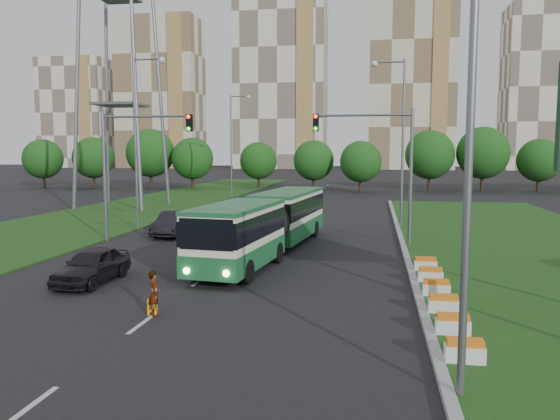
% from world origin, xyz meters
% --- Properties ---
extents(ground, '(360.00, 360.00, 0.00)m').
position_xyz_m(ground, '(0.00, 0.00, 0.00)').
color(ground, black).
rests_on(ground, ground).
extents(grass_median, '(14.00, 60.00, 0.15)m').
position_xyz_m(grass_median, '(13.00, 8.00, 0.07)').
color(grass_median, '#1C4413').
rests_on(grass_median, ground).
extents(median_kerb, '(0.30, 60.00, 0.18)m').
position_xyz_m(median_kerb, '(6.05, 8.00, 0.09)').
color(median_kerb, gray).
rests_on(median_kerb, ground).
extents(left_verge, '(12.00, 110.00, 0.10)m').
position_xyz_m(left_verge, '(-18.00, 25.00, 0.05)').
color(left_verge, '#1C4413').
rests_on(left_verge, ground).
extents(lane_markings, '(0.20, 100.00, 0.01)m').
position_xyz_m(lane_markings, '(-3.00, 20.00, 0.00)').
color(lane_markings, '#B2B3AC').
rests_on(lane_markings, ground).
extents(flower_planters, '(1.10, 11.50, 0.60)m').
position_xyz_m(flower_planters, '(6.70, -2.50, 0.45)').
color(flower_planters, white).
rests_on(flower_planters, grass_median).
extents(traffic_mast_median, '(5.76, 0.32, 8.00)m').
position_xyz_m(traffic_mast_median, '(4.78, 10.00, 5.35)').
color(traffic_mast_median, slate).
rests_on(traffic_mast_median, ground).
extents(traffic_mast_left, '(5.76, 0.32, 8.00)m').
position_xyz_m(traffic_mast_left, '(-10.38, 9.00, 5.35)').
color(traffic_mast_left, slate).
rests_on(traffic_mast_left, ground).
extents(street_lamps, '(36.00, 60.00, 12.00)m').
position_xyz_m(street_lamps, '(-3.00, 10.00, 6.00)').
color(street_lamps, slate).
rests_on(street_lamps, ground).
extents(tree_line, '(120.00, 8.00, 9.00)m').
position_xyz_m(tree_line, '(10.00, 55.00, 4.50)').
color(tree_line, '#164F15').
rests_on(tree_line, ground).
extents(apartment_tower_west, '(26.00, 15.00, 48.00)m').
position_xyz_m(apartment_tower_west, '(-65.00, 150.00, 24.00)').
color(apartment_tower_west, beige).
rests_on(apartment_tower_west, ground).
extents(apartment_tower_cwest, '(28.00, 15.00, 52.00)m').
position_xyz_m(apartment_tower_cwest, '(-25.00, 150.00, 26.00)').
color(apartment_tower_cwest, silver).
rests_on(apartment_tower_cwest, ground).
extents(apartment_tower_ceast, '(25.00, 15.00, 50.00)m').
position_xyz_m(apartment_tower_ceast, '(15.00, 150.00, 25.00)').
color(apartment_tower_ceast, beige).
rests_on(apartment_tower_ceast, ground).
extents(apartment_tower_east, '(27.00, 15.00, 47.00)m').
position_xyz_m(apartment_tower_east, '(55.00, 150.00, 23.50)').
color(apartment_tower_east, silver).
rests_on(apartment_tower_east, ground).
extents(midrise_west, '(22.00, 14.00, 36.00)m').
position_xyz_m(midrise_west, '(-95.00, 150.00, 18.00)').
color(midrise_west, silver).
rests_on(midrise_west, ground).
extents(articulated_bus, '(2.58, 16.56, 2.73)m').
position_xyz_m(articulated_bus, '(-1.35, 6.53, 1.67)').
color(articulated_bus, white).
rests_on(articulated_bus, ground).
extents(car_left_near, '(1.83, 4.40, 1.49)m').
position_xyz_m(car_left_near, '(-7.37, -1.22, 0.75)').
color(car_left_near, black).
rests_on(car_left_near, ground).
extents(car_left_far, '(1.83, 4.87, 1.59)m').
position_xyz_m(car_left_far, '(-8.66, 11.79, 0.79)').
color(car_left_far, black).
rests_on(car_left_far, ground).
extents(pedestrian, '(0.57, 0.66, 1.55)m').
position_xyz_m(pedestrian, '(-2.93, -5.18, 0.77)').
color(pedestrian, gray).
rests_on(pedestrian, ground).
extents(shopping_trolley, '(0.31, 0.32, 0.53)m').
position_xyz_m(shopping_trolley, '(-3.06, -5.05, 0.26)').
color(shopping_trolley, orange).
rests_on(shopping_trolley, ground).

